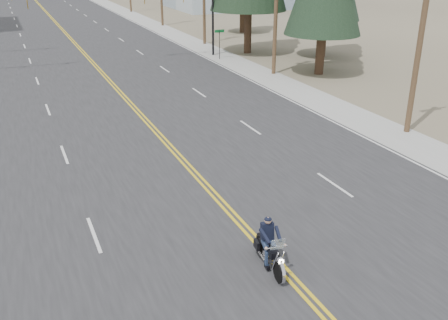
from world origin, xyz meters
TOP-DOWN VIEW (x-y plane):
  - ground_plane at (0.00, 0.00)m, footprint 400.00×400.00m
  - road at (0.00, 70.00)m, footprint 20.00×200.00m
  - sidewalk_right at (11.50, 70.00)m, footprint 3.00×200.00m
  - traffic_mast_right at (8.98, 32.00)m, footprint 7.10×0.26m
  - street_sign at (10.80, 30.00)m, footprint 0.90×0.06m
  - utility_pole_a at (12.50, 8.00)m, footprint 2.20×0.30m
  - motorcyclist at (-0.32, -0.12)m, footprint 1.15×2.19m

SIDE VIEW (x-z plane):
  - ground_plane at x=0.00m, z-range 0.00..0.00m
  - road at x=0.00m, z-range 0.00..0.01m
  - sidewalk_right at x=11.50m, z-range 0.00..0.01m
  - motorcyclist at x=-0.32m, z-range 0.00..1.64m
  - street_sign at x=10.80m, z-range 0.49..3.12m
  - traffic_mast_right at x=8.98m, z-range 1.44..8.44m
  - utility_pole_a at x=12.50m, z-range 0.23..11.23m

